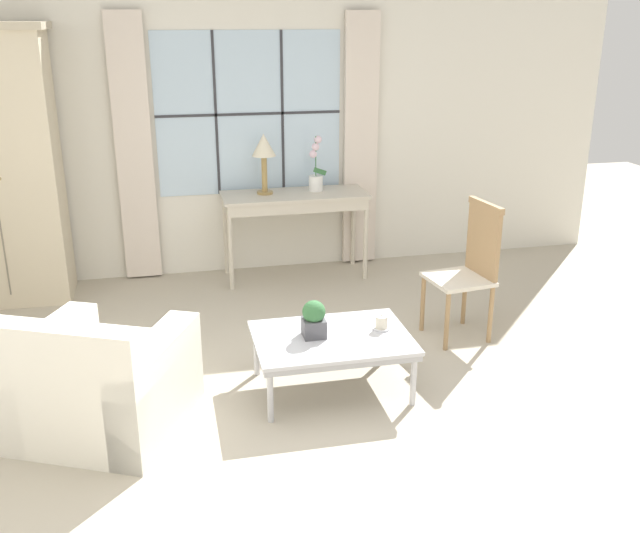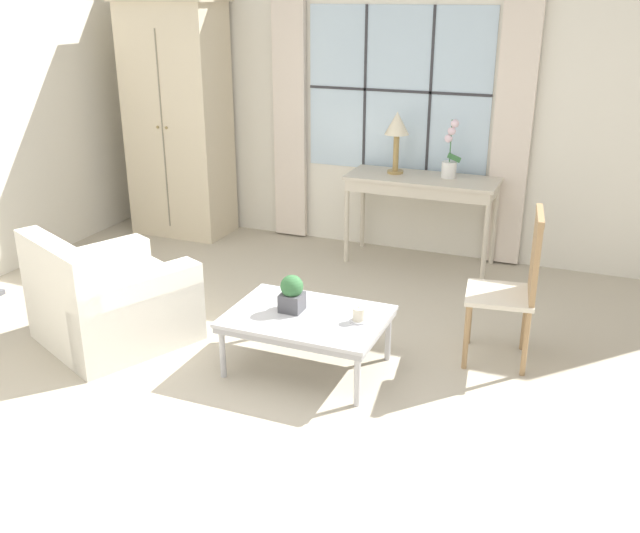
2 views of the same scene
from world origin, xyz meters
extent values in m
plane|color=#B2A893|center=(0.00, 0.00, 0.00)|extent=(14.00, 14.00, 0.00)
cube|color=silver|center=(0.00, 3.03, 1.40)|extent=(7.20, 0.06, 2.80)
cube|color=silver|center=(0.00, 3.00, 1.52)|extent=(1.73, 0.01, 1.49)
cube|color=#2D2D33|center=(-0.31, 2.99, 1.52)|extent=(0.02, 0.02, 1.49)
cube|color=#2D2D33|center=(0.31, 2.99, 1.52)|extent=(0.02, 0.02, 1.49)
cube|color=#2D2D33|center=(0.00, 2.99, 1.52)|extent=(1.73, 0.02, 0.02)
cube|color=beige|center=(-1.07, 2.95, 1.23)|extent=(0.33, 0.06, 2.42)
cube|color=beige|center=(1.07, 2.95, 1.23)|extent=(0.33, 0.06, 2.42)
cube|color=beige|center=(-2.17, 2.67, 1.14)|extent=(0.95, 0.57, 2.28)
cube|color=gray|center=(-2.17, 2.38, 1.10)|extent=(0.01, 0.01, 1.92)
sphere|color=#997F4C|center=(-2.22, 2.37, 1.14)|extent=(0.03, 0.03, 0.03)
sphere|color=#997F4C|center=(-2.12, 2.37, 1.14)|extent=(0.03, 0.03, 0.03)
cube|color=beige|center=(0.36, 2.67, 0.80)|extent=(1.35, 0.53, 0.03)
cube|color=beige|center=(0.36, 2.67, 0.74)|extent=(1.30, 0.51, 0.10)
cylinder|color=beige|center=(-0.28, 2.45, 0.39)|extent=(0.04, 0.04, 0.79)
cylinder|color=beige|center=(0.99, 2.45, 0.39)|extent=(0.04, 0.04, 0.79)
cylinder|color=beige|center=(-0.28, 2.90, 0.39)|extent=(0.04, 0.04, 0.79)
cylinder|color=beige|center=(0.99, 2.90, 0.39)|extent=(0.04, 0.04, 0.79)
cylinder|color=#9E7F47|center=(0.09, 2.72, 0.83)|extent=(0.15, 0.15, 0.02)
cylinder|color=#9E7F47|center=(0.09, 2.72, 1.01)|extent=(0.05, 0.05, 0.33)
cone|color=beige|center=(0.09, 2.72, 1.28)|extent=(0.22, 0.22, 0.20)
cylinder|color=white|center=(0.58, 2.74, 0.89)|extent=(0.13, 0.13, 0.14)
cylinder|color=#336638|center=(0.58, 2.74, 1.15)|extent=(0.01, 0.01, 0.37)
cube|color=#336638|center=(0.62, 2.74, 1.00)|extent=(0.13, 0.02, 0.08)
sphere|color=silver|center=(0.55, 2.75, 1.17)|extent=(0.07, 0.07, 0.07)
sphere|color=silver|center=(0.58, 2.75, 1.23)|extent=(0.07, 0.07, 0.07)
sphere|color=silver|center=(0.60, 2.75, 1.30)|extent=(0.07, 0.07, 0.07)
cube|color=silver|center=(-1.27, 0.33, 0.23)|extent=(1.23, 1.23, 0.45)
cube|color=silver|center=(-1.44, -0.02, 0.64)|extent=(0.90, 0.53, 0.37)
cube|color=silver|center=(-1.60, 0.48, 0.30)|extent=(0.57, 0.93, 0.59)
cube|color=silver|center=(-0.95, 0.18, 0.30)|extent=(0.57, 0.93, 0.59)
cube|color=beige|center=(1.33, 1.05, 0.48)|extent=(0.50, 0.50, 0.03)
cube|color=#9E7A51|center=(1.52, 1.08, 0.76)|extent=(0.09, 0.41, 0.53)
cube|color=#9E7A51|center=(1.52, 1.08, 1.04)|extent=(0.10, 0.43, 0.05)
cylinder|color=#9E7A51|center=(1.16, 0.83, 0.23)|extent=(0.04, 0.04, 0.46)
cylinder|color=#9E7A51|center=(1.11, 1.21, 0.23)|extent=(0.04, 0.04, 0.46)
cylinder|color=#9E7A51|center=(1.54, 0.89, 0.23)|extent=(0.04, 0.04, 0.46)
cylinder|color=#9E7A51|center=(1.49, 1.26, 0.23)|extent=(0.04, 0.04, 0.46)
cube|color=#BCBCC1|center=(0.18, 0.44, 0.38)|extent=(1.03, 0.73, 0.03)
cube|color=#A0A0A4|center=(0.18, 0.44, 0.35)|extent=(1.01, 0.72, 0.04)
cylinder|color=#BCBCC1|center=(-0.28, 0.12, 0.18)|extent=(0.04, 0.04, 0.37)
cylinder|color=#BCBCC1|center=(0.65, 0.12, 0.18)|extent=(0.04, 0.04, 0.37)
cylinder|color=#BCBCC1|center=(-0.28, 0.76, 0.18)|extent=(0.04, 0.04, 0.37)
cylinder|color=#BCBCC1|center=(0.65, 0.76, 0.18)|extent=(0.04, 0.04, 0.37)
cube|color=#4C4C51|center=(0.07, 0.46, 0.46)|extent=(0.15, 0.15, 0.12)
sphere|color=#336638|center=(0.07, 0.46, 0.57)|extent=(0.15, 0.15, 0.15)
cylinder|color=silver|center=(0.53, 0.47, 0.40)|extent=(0.11, 0.11, 0.01)
cylinder|color=beige|center=(0.53, 0.47, 0.45)|extent=(0.08, 0.08, 0.08)
cylinder|color=black|center=(0.53, 0.47, 0.50)|extent=(0.00, 0.00, 0.01)
camera|label=1|loc=(-0.82, -3.71, 2.39)|focal=40.00mm
camera|label=2|loc=(1.87, -3.45, 2.37)|focal=40.00mm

